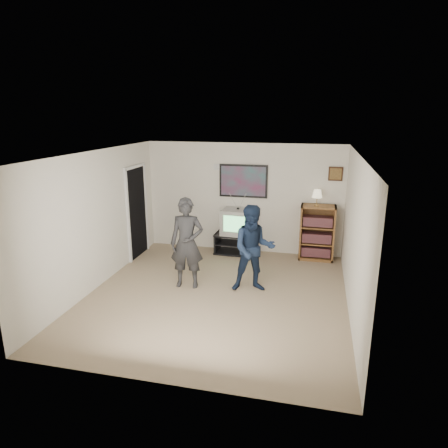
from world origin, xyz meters
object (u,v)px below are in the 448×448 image
at_px(crt_television, 238,222).
at_px(bookshelf, 317,233).
at_px(person_tall, 187,243).
at_px(media_stand, 236,243).
at_px(person_short, 253,249).

relative_size(crt_television, bookshelf, 0.57).
bearing_deg(person_tall, bookshelf, 34.20).
height_order(bookshelf, person_tall, person_tall).
height_order(media_stand, person_tall, person_tall).
xyz_separation_m(person_tall, person_short, (1.21, 0.10, -0.04)).
xyz_separation_m(crt_television, person_short, (0.66, -1.87, 0.04)).
distance_m(media_stand, bookshelf, 1.84).
bearing_deg(media_stand, person_short, -67.55).
bearing_deg(bookshelf, crt_television, -178.37).
bearing_deg(person_tall, crt_television, 67.35).
relative_size(media_stand, bookshelf, 0.78).
distance_m(media_stand, person_short, 2.08).
height_order(bookshelf, person_short, person_short).
height_order(crt_television, bookshelf, bookshelf).
height_order(person_tall, person_short, person_tall).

